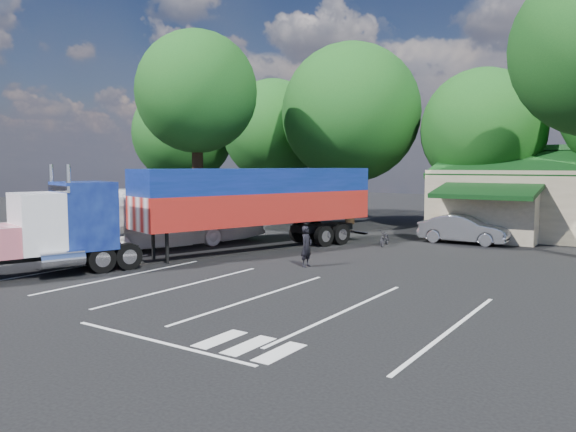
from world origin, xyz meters
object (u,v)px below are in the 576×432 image
Objects in this scene: woman at (307,246)px; bicycle at (385,237)px; tour_bus at (165,218)px; silver_sedan at (464,229)px; semi_truck at (212,204)px.

woman reaches higher than bicycle.
bicycle is at bearing 53.08° from tour_bus.
tour_bus is (-9.11, 0.66, 0.68)m from woman.
tour_bus reaches higher than woman.
bicycle is 0.36× the size of silver_sedan.
semi_truck is at bearing 140.20° from silver_sedan.
semi_truck is 9.52m from bicycle.
tour_bus is (-9.31, -6.92, 1.09)m from bicycle.
tour_bus is 16.17m from silver_sedan.
silver_sedan is at bearing -17.14° from woman.
silver_sedan is (3.40, 10.86, -0.08)m from woman.
woman is 0.36× the size of silver_sedan.
semi_truck reaches higher than woman.
semi_truck reaches higher than tour_bus.
tour_bus is at bearing -155.15° from bicycle.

